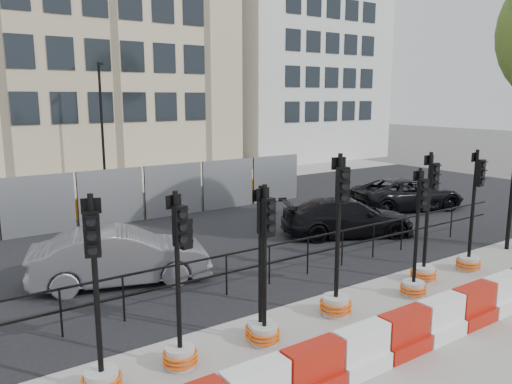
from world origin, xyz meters
TOP-DOWN VIEW (x-y plane):
  - ground at (0.00, 0.00)m, footprint 120.00×120.00m
  - sidewalk_near at (0.00, -3.00)m, footprint 40.00×6.00m
  - road at (0.00, 7.00)m, footprint 40.00×14.00m
  - sidewalk_far at (0.00, 16.00)m, footprint 40.00×4.00m
  - building_cream at (2.00, 21.99)m, footprint 15.00×10.06m
  - building_white at (17.00, 21.99)m, footprint 12.00×9.06m
  - kerb_railing at (0.00, 1.20)m, footprint 18.00×0.04m
  - heras_fencing at (0.57, 9.86)m, footprint 14.33×1.72m
  - lamp_post_far at (0.50, 14.98)m, footprint 0.12×0.56m
  - barrier_row at (-0.00, -2.80)m, footprint 13.60×0.50m
  - traffic_signal_a at (-4.75, -0.99)m, footprint 0.61×0.61m
  - traffic_signal_b at (-3.41, -0.98)m, footprint 0.59×0.59m
  - traffic_signal_c at (-1.80, -1.13)m, footprint 0.59×0.59m
  - traffic_signal_d at (-1.75, -0.96)m, footprint 0.58×0.58m
  - traffic_signal_e at (0.14, -0.96)m, footprint 0.67×0.67m
  - traffic_signal_f at (2.29, -1.24)m, footprint 0.58×0.58m
  - traffic_signal_g at (3.26, -0.77)m, footprint 0.63×0.63m
  - traffic_signal_h at (4.87, -0.94)m, footprint 0.63×0.63m
  - car_b at (-2.89, 3.31)m, footprint 3.78×5.00m
  - car_c at (4.66, 3.29)m, footprint 5.06×5.67m
  - car_d at (9.46, 4.75)m, footprint 4.59×5.69m

SIDE VIEW (x-z plane):
  - ground at x=0.00m, z-range 0.00..0.00m
  - sidewalk_near at x=0.00m, z-range 0.00..0.02m
  - sidewalk_far at x=0.00m, z-range 0.00..0.02m
  - road at x=0.00m, z-range 0.00..0.03m
  - barrier_row at x=0.00m, z-range -0.03..0.77m
  - traffic_signal_c at x=-1.80m, z-range -0.87..2.11m
  - car_c at x=4.66m, z-range 0.00..1.25m
  - car_d at x=9.46m, z-range 0.00..1.26m
  - traffic_signal_a at x=-4.75m, z-range -0.92..2.20m
  - heras_fencing at x=0.57m, z-range -0.35..1.65m
  - traffic_signal_h at x=4.87m, z-range -0.93..2.24m
  - traffic_signal_g at x=3.26m, z-range -0.94..2.26m
  - kerb_railing at x=0.00m, z-range 0.19..1.19m
  - car_b at x=-2.89m, z-range 0.00..1.38m
  - traffic_signal_d at x=-1.75m, z-range -0.77..2.16m
  - traffic_signal_e at x=0.14m, z-range -0.99..2.39m
  - traffic_signal_f at x=2.29m, z-range -0.77..2.18m
  - traffic_signal_b at x=-3.41m, z-range -0.79..2.23m
  - lamp_post_far at x=0.50m, z-range 0.22..6.22m
  - building_white at x=17.00m, z-range 0.00..16.00m
  - building_cream at x=2.00m, z-range 0.00..18.00m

